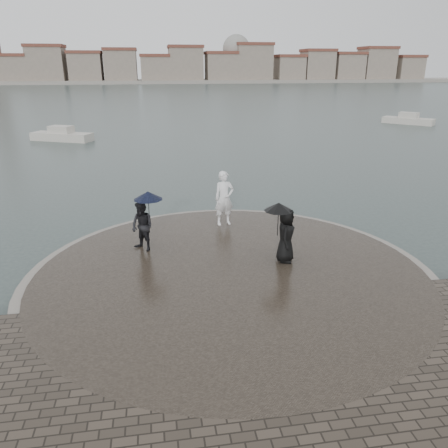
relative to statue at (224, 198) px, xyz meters
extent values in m
plane|color=#2B3835|center=(-0.49, -7.74, -1.43)|extent=(400.00, 400.00, 0.00)
cylinder|color=gray|center=(-0.49, -4.24, -1.27)|extent=(12.50, 12.50, 0.32)
cylinder|color=#2D261E|center=(-0.49, -4.24, -1.25)|extent=(11.90, 11.90, 0.36)
imported|color=white|center=(0.00, 0.00, 0.00)|extent=(0.86, 0.64, 2.14)
imported|color=black|center=(-3.14, -2.11, -0.22)|extent=(1.04, 1.04, 1.71)
cylinder|color=black|center=(-2.89, -2.01, 0.28)|extent=(0.02, 0.02, 0.90)
cone|color=black|center=(-2.89, -2.01, 0.83)|extent=(0.98, 0.98, 0.28)
imported|color=black|center=(1.37, -3.74, -0.19)|extent=(0.85, 1.01, 1.77)
cylinder|color=black|center=(1.12, -3.64, 0.23)|extent=(0.02, 0.02, 0.90)
cone|color=black|center=(1.12, -3.64, 0.75)|extent=(0.91, 0.91, 0.26)
cube|color=gray|center=(-0.49, 155.26, -0.83)|extent=(260.00, 20.00, 1.20)
cube|color=gray|center=(-48.49, 152.26, 3.07)|extent=(10.00, 10.00, 9.00)
cube|color=brown|center=(-48.49, 152.26, 8.07)|extent=(10.60, 10.60, 1.00)
cube|color=gray|center=(-37.49, 152.26, 4.57)|extent=(12.00, 10.00, 12.00)
cube|color=brown|center=(-37.49, 152.26, 11.07)|extent=(12.60, 10.60, 1.00)
cube|color=gray|center=(-24.49, 152.26, 3.57)|extent=(11.00, 10.00, 10.00)
cube|color=brown|center=(-24.49, 152.26, 9.07)|extent=(11.60, 10.60, 1.00)
cube|color=gray|center=(-12.49, 152.26, 4.07)|extent=(11.00, 10.00, 11.00)
cube|color=brown|center=(-12.49, 152.26, 10.07)|extent=(11.60, 10.60, 1.00)
cube|color=gray|center=(-0.49, 152.26, 3.07)|extent=(10.00, 10.00, 9.00)
cube|color=brown|center=(-0.49, 152.26, 8.07)|extent=(10.60, 10.60, 1.00)
cube|color=gray|center=(10.51, 152.26, 4.57)|extent=(12.00, 10.00, 12.00)
cube|color=brown|center=(10.51, 152.26, 11.07)|extent=(12.60, 10.60, 1.00)
cube|color=gray|center=(23.51, 152.26, 3.57)|extent=(11.00, 10.00, 10.00)
cube|color=brown|center=(23.51, 152.26, 9.07)|extent=(11.60, 10.60, 1.00)
cube|color=gray|center=(35.51, 152.26, 5.07)|extent=(13.00, 10.00, 13.00)
cube|color=brown|center=(35.51, 152.26, 12.07)|extent=(13.60, 10.60, 1.00)
cube|color=gray|center=(49.51, 152.26, 3.07)|extent=(10.00, 10.00, 9.00)
cube|color=brown|center=(49.51, 152.26, 8.07)|extent=(10.60, 10.60, 1.00)
cube|color=gray|center=(60.51, 152.26, 4.07)|extent=(11.00, 10.00, 11.00)
cube|color=brown|center=(60.51, 152.26, 10.07)|extent=(11.60, 10.60, 1.00)
cube|color=gray|center=(72.51, 152.26, 3.57)|extent=(11.00, 10.00, 10.00)
cube|color=brown|center=(72.51, 152.26, 9.07)|extent=(11.60, 10.60, 1.00)
cube|color=gray|center=(84.51, 152.26, 4.57)|extent=(12.00, 10.00, 12.00)
cube|color=brown|center=(84.51, 152.26, 11.07)|extent=(12.60, 10.60, 1.00)
cube|color=gray|center=(97.51, 152.26, 3.07)|extent=(10.00, 10.00, 9.00)
cube|color=brown|center=(97.51, 152.26, 8.07)|extent=(10.60, 10.60, 1.00)
sphere|color=gray|center=(29.51, 154.26, 10.57)|extent=(10.00, 10.00, 10.00)
cube|color=beige|center=(-10.59, 24.60, -1.18)|extent=(5.66, 3.77, 0.90)
cube|color=beige|center=(-10.59, 24.60, -0.58)|extent=(2.32, 1.93, 0.90)
cube|color=beige|center=(26.16, 30.50, -1.18)|extent=(4.91, 5.12, 0.90)
cube|color=beige|center=(26.16, 30.50, -0.58)|extent=(2.24, 2.28, 0.90)
camera|label=1|loc=(-2.62, -16.14, 4.90)|focal=35.00mm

